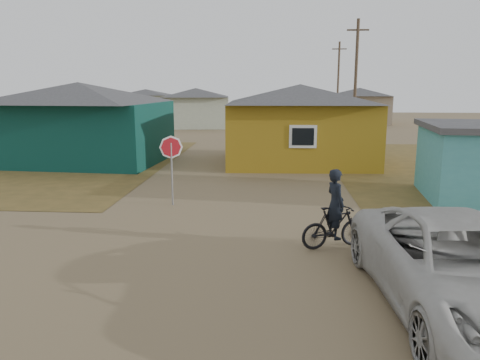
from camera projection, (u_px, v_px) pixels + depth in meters
name	position (u px, v px, depth m)	size (l,w,h in m)	color
ground	(216.00, 266.00, 10.13)	(120.00, 120.00, 0.00)	brown
house_teal	(80.00, 122.00, 23.51)	(8.93, 7.08, 4.00)	#09322C
house_yellow	(299.00, 123.00, 23.25)	(7.72, 6.76, 3.90)	olive
house_pale_west	(196.00, 107.00, 43.42)	(7.04, 6.15, 3.60)	#AFB69C
house_beige_east	(359.00, 105.00, 48.17)	(6.95, 6.05, 3.60)	gray
house_pale_north	(146.00, 103.00, 55.73)	(6.28, 5.81, 3.40)	#AFB69C
utility_pole_near	(356.00, 81.00, 30.37)	(1.40, 0.20, 8.00)	brown
utility_pole_far	(338.00, 82.00, 45.94)	(1.40, 0.20, 8.00)	brown
stop_sign	(171.00, 154.00, 14.96)	(0.74, 0.13, 2.28)	gray
cyclist	(335.00, 219.00, 11.15)	(1.76, 1.08, 1.93)	black
vehicle	(463.00, 268.00, 7.92)	(2.69, 5.83, 1.62)	#B3B3AF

